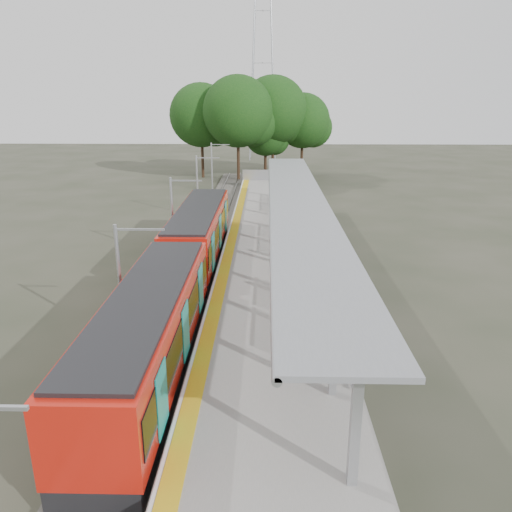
{
  "coord_description": "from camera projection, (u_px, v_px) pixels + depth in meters",
  "views": [
    {
      "loc": [
        -0.19,
        -12.3,
        10.37
      ],
      "look_at": [
        -0.74,
        12.59,
        2.3
      ],
      "focal_mm": 35.0,
      "sensor_mm": 36.0,
      "label": 1
    }
  ],
  "objects": [
    {
      "name": "litter_bin",
      "position": [
        298.0,
        242.0,
        31.83
      ],
      "size": [
        0.48,
        0.48,
        0.84
      ],
      "primitive_type": "cylinder",
      "rotation": [
        0.0,
        0.0,
        0.19
      ],
      "color": "#9EA0A5",
      "rests_on": "platform"
    },
    {
      "name": "bench_far",
      "position": [
        286.0,
        196.0,
        45.41
      ],
      "size": [
        0.72,
        1.61,
        1.06
      ],
      "rotation": [
        0.0,
        0.0,
        0.17
      ],
      "color": "#0F1E4F",
      "rests_on": "platform"
    },
    {
      "name": "bench_mid",
      "position": [
        307.0,
        229.0,
        34.43
      ],
      "size": [
        0.87,
        1.46,
        0.96
      ],
      "rotation": [
        0.0,
        0.0,
        0.33
      ],
      "color": "#0F1E4F",
      "rests_on": "platform"
    },
    {
      "name": "catenary_masts",
      "position": [
        174.0,
        216.0,
        32.2
      ],
      "size": [
        2.08,
        48.16,
        5.4
      ],
      "color": "#9EA0A5",
      "rests_on": "ground"
    },
    {
      "name": "info_pillar_far",
      "position": [
        290.0,
        249.0,
        29.26
      ],
      "size": [
        0.38,
        0.38,
        1.67
      ],
      "rotation": [
        0.0,
        0.0,
        -0.02
      ],
      "color": "beige",
      "rests_on": "platform"
    },
    {
      "name": "tree_cluster",
      "position": [
        253.0,
        115.0,
        63.04
      ],
      "size": [
        20.7,
        13.81,
        12.83
      ],
      "color": "#382316",
      "rests_on": "ground"
    },
    {
      "name": "info_pillar_near",
      "position": [
        303.0,
        285.0,
        23.58
      ],
      "size": [
        0.42,
        0.42,
        1.86
      ],
      "rotation": [
        0.0,
        0.0,
        0.09
      ],
      "color": "beige",
      "rests_on": "platform"
    },
    {
      "name": "tactile_strip",
      "position": [
        232.0,
        240.0,
        33.66
      ],
      "size": [
        0.6,
        50.0,
        0.02
      ],
      "primitive_type": "cube",
      "color": "gold",
      "rests_on": "platform"
    },
    {
      "name": "canopy",
      "position": [
        298.0,
        206.0,
        28.96
      ],
      "size": [
        3.27,
        38.0,
        3.66
      ],
      "color": "#9EA0A5",
      "rests_on": "platform"
    },
    {
      "name": "train",
      "position": [
        181.0,
        268.0,
        25.05
      ],
      "size": [
        2.74,
        27.6,
        3.62
      ],
      "color": "black",
      "rests_on": "ground"
    },
    {
      "name": "bench_near",
      "position": [
        336.0,
        347.0,
        18.11
      ],
      "size": [
        1.03,
        1.8,
        1.18
      ],
      "rotation": [
        0.0,
        0.0,
        -0.31
      ],
      "color": "#0F1E4F",
      "rests_on": "platform"
    },
    {
      "name": "pylon",
      "position": [
        263.0,
        37.0,
        78.49
      ],
      "size": [
        8.0,
        4.0,
        38.0
      ],
      "primitive_type": null,
      "color": "#9EA0A5",
      "rests_on": "ground"
    },
    {
      "name": "platform",
      "position": [
        269.0,
        248.0,
        33.76
      ],
      "size": [
        6.0,
        50.0,
        1.0
      ],
      "primitive_type": "cube",
      "color": "gray",
      "rests_on": "ground"
    },
    {
      "name": "trackbed",
      "position": [
        203.0,
        253.0,
        33.97
      ],
      "size": [
        3.0,
        70.0,
        0.24
      ],
      "primitive_type": "cube",
      "color": "#59544C",
      "rests_on": "ground"
    },
    {
      "name": "end_fence",
      "position": [
        269.0,
        175.0,
        57.15
      ],
      "size": [
        6.0,
        0.1,
        1.2
      ],
      "primitive_type": "cube",
      "color": "#9EA0A5",
      "rests_on": "platform"
    },
    {
      "name": "ground",
      "position": [
        271.0,
        459.0,
        14.89
      ],
      "size": [
        200.0,
        200.0,
        0.0
      ],
      "primitive_type": "plane",
      "color": "#474438",
      "rests_on": "ground"
    }
  ]
}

